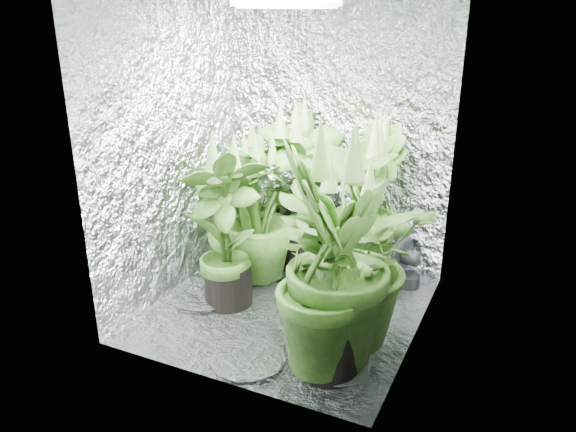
# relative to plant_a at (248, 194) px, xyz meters

# --- Properties ---
(ground) EXTENTS (1.60, 1.60, 0.00)m
(ground) POSITION_rel_plant_a_xyz_m (0.61, -0.62, -0.48)
(ground) COLOR white
(ground) RESTS_ON ground
(walls) EXTENTS (1.62, 1.62, 2.00)m
(walls) POSITION_rel_plant_a_xyz_m (0.61, -0.62, 0.52)
(walls) COLOR white
(walls) RESTS_ON ground
(plant_a) EXTENTS (1.07, 1.07, 1.02)m
(plant_a) POSITION_rel_plant_a_xyz_m (0.00, 0.00, 0.00)
(plant_a) COLOR black
(plant_a) RESTS_ON ground
(plant_b) EXTENTS (0.83, 0.83, 1.24)m
(plant_b) POSITION_rel_plant_a_xyz_m (0.46, -0.04, 0.09)
(plant_b) COLOR black
(plant_b) RESTS_ON ground
(plant_c) EXTENTS (0.76, 0.76, 1.17)m
(plant_c) POSITION_rel_plant_a_xyz_m (0.91, -0.05, 0.05)
(plant_c) COLOR black
(plant_c) RESTS_ON ground
(plant_d) EXTENTS (0.74, 0.74, 1.04)m
(plant_d) POSITION_rel_plant_a_xyz_m (0.24, -0.33, -0.00)
(plant_d) COLOR black
(plant_d) RESTS_ON ground
(plant_e) EXTENTS (1.13, 1.13, 1.10)m
(plant_e) POSITION_rel_plant_a_xyz_m (1.03, -0.83, 0.04)
(plant_e) COLOR black
(plant_e) RESTS_ON ground
(plant_f) EXTENTS (0.75, 0.75, 1.11)m
(plant_f) POSITION_rel_plant_a_xyz_m (0.24, -0.71, 0.03)
(plant_f) COLOR black
(plant_f) RESTS_ON ground
(plant_g) EXTENTS (0.68, 0.68, 1.32)m
(plant_g) POSITION_rel_plant_a_xyz_m (1.08, -1.10, 0.13)
(plant_g) COLOR black
(plant_g) RESTS_ON ground
(circulation_fan) EXTENTS (0.17, 0.33, 0.37)m
(circulation_fan) POSITION_rel_plant_a_xyz_m (1.20, 0.00, -0.32)
(circulation_fan) COLOR black
(circulation_fan) RESTS_ON ground
(plant_label) EXTENTS (0.05, 0.03, 0.07)m
(plant_label) POSITION_rel_plant_a_xyz_m (1.15, -1.14, -0.18)
(plant_label) COLOR white
(plant_label) RESTS_ON plant_g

